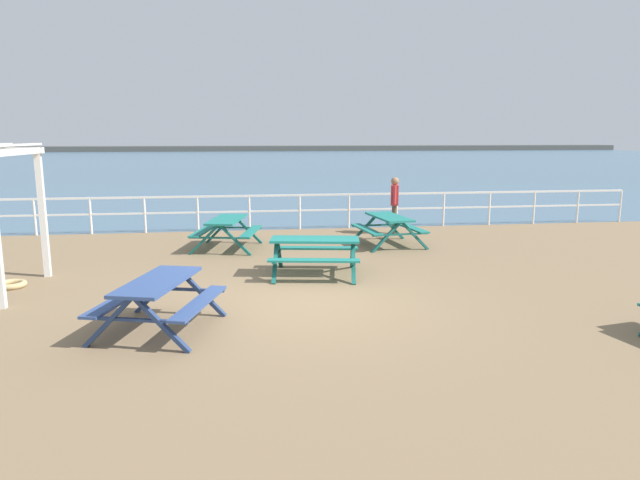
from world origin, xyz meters
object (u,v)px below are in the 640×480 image
object	(u,v)px
picnic_table_near_left	(389,223)
visitor	(395,202)
picnic_table_far_left	(315,248)
picnic_table_mid_centre	(227,226)
picnic_table_far_right	(158,292)

from	to	relation	value
picnic_table_near_left	visitor	bearing A→B (deg)	-26.83
picnic_table_far_left	picnic_table_near_left	bearing A→B (deg)	61.27
picnic_table_far_left	visitor	bearing A→B (deg)	67.24
picnic_table_near_left	visitor	xyz separation A→B (m)	(0.60, 1.68, 0.36)
visitor	picnic_table_mid_centre	bearing A→B (deg)	-146.59
picnic_table_far_left	visitor	xyz separation A→B (m)	(2.96, 4.63, 0.36)
picnic_table_mid_centre	picnic_table_far_left	bearing A→B (deg)	-137.02
picnic_table_mid_centre	visitor	distance (m)	5.05
picnic_table_near_left	picnic_table_far_left	world-z (taller)	same
picnic_table_near_left	picnic_table_far_right	bearing A→B (deg)	132.64
visitor	picnic_table_far_left	bearing A→B (deg)	-106.96
picnic_table_far_left	visitor	size ratio (longest dim) A/B	1.22
picnic_table_far_left	picnic_table_far_right	xyz separation A→B (m)	(-2.73, -3.02, 0.00)
picnic_table_mid_centre	picnic_table_far_left	distance (m)	3.59
picnic_table_near_left	visitor	world-z (taller)	visitor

